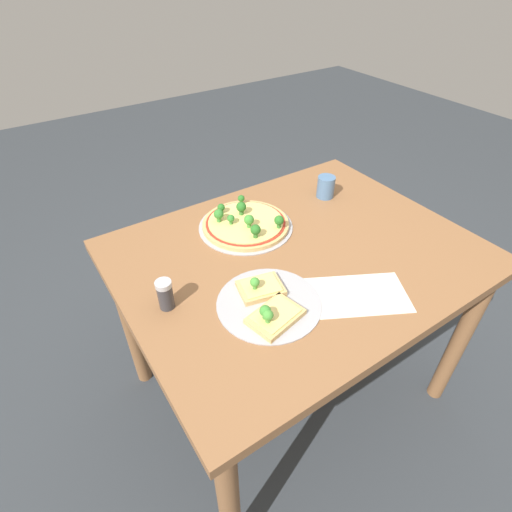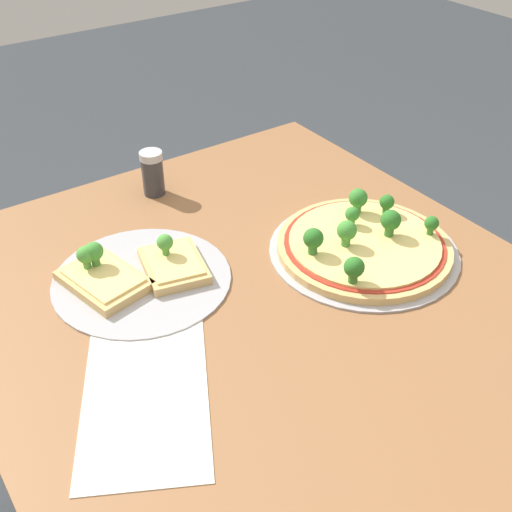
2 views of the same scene
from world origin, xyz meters
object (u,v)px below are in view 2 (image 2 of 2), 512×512
(pizza_tray_slice, at_px, (136,273))
(condiment_shaker, at_px, (153,173))
(pizza_tray_whole, at_px, (364,244))
(dining_table, at_px, (287,365))

(pizza_tray_slice, distance_m, condiment_shaker, 0.28)
(pizza_tray_whole, distance_m, pizza_tray_slice, 0.39)
(pizza_tray_slice, bearing_deg, dining_table, 33.40)
(dining_table, height_order, pizza_tray_whole, pizza_tray_whole)
(dining_table, xyz_separation_m, pizza_tray_slice, (-0.22, -0.15, 0.11))
(dining_table, distance_m, condiment_shaker, 0.48)
(pizza_tray_slice, height_order, condiment_shaker, condiment_shaker)
(dining_table, distance_m, pizza_tray_whole, 0.25)
(pizza_tray_slice, bearing_deg, pizza_tray_whole, 66.81)
(pizza_tray_whole, relative_size, condiment_shaker, 3.63)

